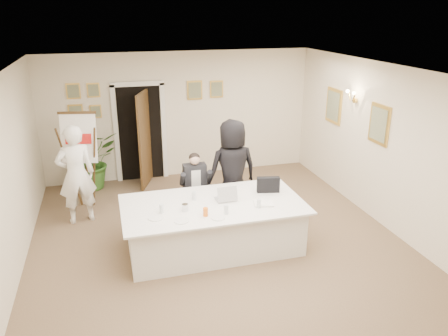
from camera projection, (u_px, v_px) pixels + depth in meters
floor at (221, 247)px, 7.08m from camera, size 7.00×7.00×0.00m
ceiling at (220, 73)px, 6.12m from camera, size 6.00×7.00×0.02m
wall_back at (180, 115)px, 9.77m from camera, size 6.00×0.10×2.80m
wall_front at (336, 311)px, 3.44m from camera, size 6.00×0.10×2.80m
wall_left at (5, 186)px, 5.85m from camera, size 0.10×7.00×2.80m
wall_right at (392, 150)px, 7.36m from camera, size 0.10×7.00×2.80m
doorway at (142, 136)px, 9.51m from camera, size 1.14×0.86×2.20m
pictures_back_wall at (143, 97)px, 9.39m from camera, size 3.40×0.06×0.80m
pictures_right_wall at (354, 114)px, 8.32m from camera, size 0.06×2.20×0.80m
wall_sconce at (353, 96)px, 8.18m from camera, size 0.20×0.30×0.24m
conference_table at (213, 225)px, 6.96m from camera, size 2.84×1.51×0.78m
seated_man at (196, 187)px, 7.82m from camera, size 0.58×0.62×1.28m
flip_chart at (83, 165)px, 8.28m from camera, size 0.67×0.47×1.86m
standing_man at (76, 175)px, 7.67m from camera, size 0.73×0.56×1.80m
standing_woman at (232, 170)px, 7.82m from camera, size 0.94×0.65×1.85m
potted_palm at (91, 161)px, 9.27m from camera, size 1.42×1.39×1.20m
laptop at (225, 191)px, 6.93m from camera, size 0.33×0.36×0.28m
laptop_bag at (268, 185)px, 7.21m from camera, size 0.39×0.18×0.26m
paper_stack at (264, 204)px, 6.78m from camera, size 0.34×0.27×0.03m
plate_left at (156, 218)px, 6.34m from camera, size 0.24×0.24×0.01m
plate_mid at (182, 221)px, 6.25m from camera, size 0.23×0.23×0.01m
plate_near at (218, 218)px, 6.34m from camera, size 0.23×0.23×0.01m
glass_a at (161, 209)px, 6.49m from camera, size 0.07×0.07×0.14m
glass_b at (226, 209)px, 6.46m from camera, size 0.08×0.08×0.14m
glass_c at (259, 203)px, 6.66m from camera, size 0.08×0.08×0.14m
glass_d at (194, 196)px, 6.93m from camera, size 0.08×0.08×0.14m
oj_glass at (206, 212)px, 6.39m from camera, size 0.09×0.09×0.13m
steel_jug at (185, 207)px, 6.56m from camera, size 0.12×0.12×0.11m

